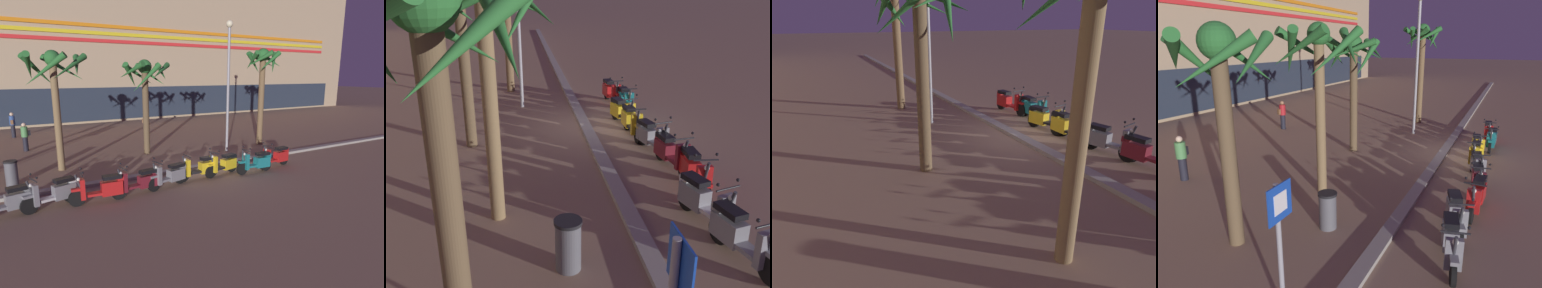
# 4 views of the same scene
# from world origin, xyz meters

# --- Properties ---
(ground_plane) EXTENTS (200.00, 200.00, 0.00)m
(ground_plane) POSITION_xyz_m (0.00, 0.00, 0.00)
(ground_plane) COLOR #93755B
(curb_strip) EXTENTS (60.00, 0.36, 0.12)m
(curb_strip) POSITION_xyz_m (0.00, 0.16, 0.06)
(curb_strip) COLOR gray
(curb_strip) RESTS_ON ground
(scooter_grey_last_in_row) EXTENTS (1.77, 0.71, 1.17)m
(scooter_grey_last_in_row) POSITION_xyz_m (-7.69, -1.37, 0.46)
(scooter_grey_last_in_row) COLOR black
(scooter_grey_last_in_row) RESTS_ON ground
(scooter_grey_mid_front) EXTENTS (1.76, 0.78, 1.17)m
(scooter_grey_mid_front) POSITION_xyz_m (-6.40, -1.27, 0.46)
(scooter_grey_mid_front) COLOR black
(scooter_grey_mid_front) RESTS_ON ground
(scooter_red_gap_after_mid) EXTENTS (1.84, 0.56, 1.17)m
(scooter_red_gap_after_mid) POSITION_xyz_m (-5.01, -1.63, 0.46)
(scooter_red_gap_after_mid) COLOR black
(scooter_red_gap_after_mid) RESTS_ON ground
(scooter_maroon_second_in_line) EXTENTS (1.83, 0.62, 1.17)m
(scooter_maroon_second_in_line) POSITION_xyz_m (-3.69, -1.52, 0.44)
(scooter_maroon_second_in_line) COLOR black
(scooter_maroon_second_in_line) RESTS_ON ground
(scooter_grey_mid_rear) EXTENTS (1.74, 0.71, 1.17)m
(scooter_grey_mid_rear) POSITION_xyz_m (-2.47, -1.38, 0.44)
(scooter_grey_mid_rear) COLOR black
(scooter_grey_mid_rear) RESTS_ON ground
(scooter_yellow_far_back) EXTENTS (1.85, 0.56, 1.04)m
(scooter_yellow_far_back) POSITION_xyz_m (-1.01, -1.16, 0.46)
(scooter_yellow_far_back) COLOR black
(scooter_yellow_far_back) RESTS_ON ground
(scooter_yellow_lead_nearest) EXTENTS (1.79, 0.69, 1.17)m
(scooter_yellow_lead_nearest) POSITION_xyz_m (0.11, -1.14, 0.44)
(scooter_yellow_lead_nearest) COLOR black
(scooter_yellow_lead_nearest) RESTS_ON ground
(scooter_teal_mid_centre) EXTENTS (1.78, 0.56, 1.17)m
(scooter_teal_mid_centre) POSITION_xyz_m (1.48, -1.60, 0.45)
(scooter_teal_mid_centre) COLOR black
(scooter_teal_mid_centre) RESTS_ON ground
(scooter_red_tail_end) EXTENTS (1.87, 0.57, 1.17)m
(scooter_red_tail_end) POSITION_xyz_m (2.85, -1.34, 0.46)
(scooter_red_tail_end) COLOR black
(scooter_red_tail_end) RESTS_ON ground
(crossing_sign) EXTENTS (0.60, 0.13, 2.40)m
(crossing_sign) POSITION_xyz_m (-10.44, 0.92, 1.50)
(crossing_sign) COLOR #939399
(crossing_sign) RESTS_ON ground
(palm_tree_near_sign) EXTENTS (2.25, 2.40, 4.89)m
(palm_tree_near_sign) POSITION_xyz_m (-9.09, 3.23, 3.63)
(palm_tree_near_sign) COLOR brown
(palm_tree_near_sign) RESTS_ON ground
(palm_tree_mid_walkway) EXTENTS (2.27, 2.26, 5.53)m
(palm_tree_mid_walkway) POSITION_xyz_m (5.37, 2.66, 4.19)
(palm_tree_mid_walkway) COLOR brown
(palm_tree_mid_walkway) RESTS_ON ground
(palm_tree_far_corner) EXTENTS (2.65, 2.75, 5.05)m
(palm_tree_far_corner) POSITION_xyz_m (-5.66, 2.87, 3.89)
(palm_tree_far_corner) COLOR olive
(palm_tree_far_corner) RESTS_ON ground
(palm_tree_by_mall_entrance) EXTENTS (2.62, 2.61, 4.82)m
(palm_tree_by_mall_entrance) POSITION_xyz_m (-1.31, 3.80, 3.70)
(palm_tree_by_mall_entrance) COLOR brown
(palm_tree_by_mall_entrance) RESTS_ON ground
(pedestrian_window_shopping) EXTENTS (0.46, 0.34, 1.54)m
(pedestrian_window_shopping) POSITION_xyz_m (0.65, 8.93, 0.81)
(pedestrian_window_shopping) COLOR black
(pedestrian_window_shopping) RESTS_ON ground
(pedestrian_strolling_near_curb) EXTENTS (0.46, 0.34, 1.55)m
(pedestrian_strolling_near_curb) POSITION_xyz_m (-6.84, 7.61, 0.81)
(pedestrian_strolling_near_curb) COLOR black
(pedestrian_strolling_near_curb) RESTS_ON ground
(litter_bin) EXTENTS (0.48, 0.48, 0.95)m
(litter_bin) POSITION_xyz_m (-7.57, 1.64, 0.48)
(litter_bin) COLOR #56565B
(litter_bin) RESTS_ON ground
(street_lamp) EXTENTS (0.36, 0.36, 6.75)m
(street_lamp) POSITION_xyz_m (2.67, 2.22, 4.11)
(street_lamp) COLOR #939399
(street_lamp) RESTS_ON ground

